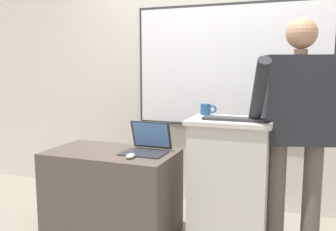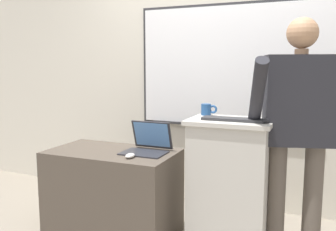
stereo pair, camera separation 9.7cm
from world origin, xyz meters
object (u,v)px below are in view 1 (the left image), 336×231
at_px(person_presenter, 297,121).
at_px(wireless_keyboard, 233,119).
at_px(computer_mouse_by_laptop, 130,156).
at_px(coffee_mug, 206,109).
at_px(lectern_podium, 229,185).
at_px(side_desk, 112,193).
at_px(computer_mouse_by_keyboard, 266,120).
at_px(laptop, 148,142).

distance_m(person_presenter, wireless_keyboard, 0.44).
relative_size(computer_mouse_by_laptop, coffee_mug, 0.78).
bearing_deg(computer_mouse_by_laptop, wireless_keyboard, 14.99).
relative_size(lectern_podium, side_desk, 0.97).
bearing_deg(person_presenter, coffee_mug, 158.93).
xyz_separation_m(computer_mouse_by_laptop, coffee_mug, (0.47, 0.40, 0.32)).
bearing_deg(computer_mouse_by_keyboard, computer_mouse_by_laptop, -169.45).
relative_size(side_desk, wireless_keyboard, 2.37).
xyz_separation_m(lectern_podium, wireless_keyboard, (0.03, -0.05, 0.50)).
distance_m(lectern_podium, computer_mouse_by_keyboard, 0.57).
bearing_deg(person_presenter, side_desk, 172.26).
relative_size(wireless_keyboard, computer_mouse_by_keyboard, 4.30).
distance_m(computer_mouse_by_laptop, coffee_mug, 0.69).
relative_size(side_desk, computer_mouse_by_laptop, 10.18).
bearing_deg(laptop, person_presenter, 4.60).
relative_size(laptop, wireless_keyboard, 0.79).
relative_size(side_desk, computer_mouse_by_keyboard, 10.18).
height_order(lectern_podium, side_desk, lectern_podium).
bearing_deg(computer_mouse_by_laptop, computer_mouse_by_keyboard, 10.55).
bearing_deg(lectern_podium, laptop, -179.61).
xyz_separation_m(computer_mouse_by_laptop, computer_mouse_by_keyboard, (0.93, 0.17, 0.29)).
xyz_separation_m(person_presenter, computer_mouse_by_laptop, (-1.14, -0.33, -0.27)).
distance_m(computer_mouse_by_keyboard, coffee_mug, 0.52).
xyz_separation_m(laptop, computer_mouse_by_laptop, (-0.04, -0.24, -0.06)).
bearing_deg(wireless_keyboard, computer_mouse_by_keyboard, -4.47).
relative_size(person_presenter, computer_mouse_by_laptop, 16.88).
bearing_deg(person_presenter, computer_mouse_by_laptop, -179.27).
distance_m(laptop, computer_mouse_by_laptop, 0.25).
bearing_deg(computer_mouse_by_laptop, coffee_mug, 40.39).
height_order(person_presenter, wireless_keyboard, person_presenter).
relative_size(lectern_podium, laptop, 2.92).
xyz_separation_m(computer_mouse_by_keyboard, coffee_mug, (-0.47, 0.22, 0.03)).
relative_size(person_presenter, wireless_keyboard, 3.93).
height_order(wireless_keyboard, coffee_mug, coffee_mug).
bearing_deg(laptop, computer_mouse_by_laptop, -98.33).
height_order(laptop, wireless_keyboard, wireless_keyboard).
bearing_deg(computer_mouse_by_keyboard, wireless_keyboard, 175.53).
distance_m(side_desk, computer_mouse_by_laptop, 0.46).
distance_m(lectern_podium, laptop, 0.71).
distance_m(lectern_podium, side_desk, 0.95).
bearing_deg(laptop, lectern_podium, 0.39).
distance_m(wireless_keyboard, computer_mouse_by_laptop, 0.79).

